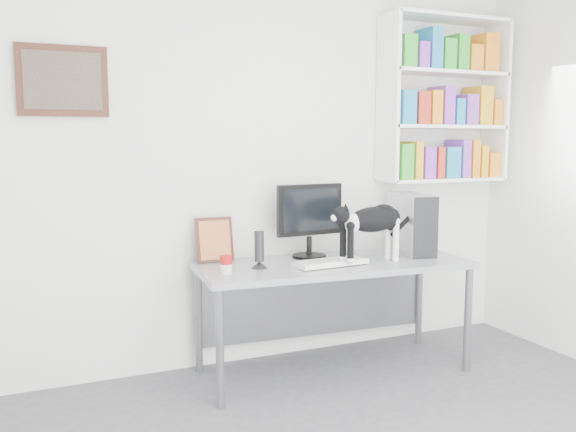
{
  "coord_description": "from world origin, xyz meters",
  "views": [
    {
      "loc": [
        -1.55,
        -1.95,
        1.55
      ],
      "look_at": [
        -0.03,
        1.53,
        1.08
      ],
      "focal_mm": 38.0,
      "sensor_mm": 36.0,
      "label": 1
    }
  ],
  "objects_px": {
    "desk": "(333,317)",
    "monitor": "(309,220)",
    "keyboard": "(330,263)",
    "pc_tower": "(412,224)",
    "leaning_print": "(214,239)",
    "cat": "(372,234)",
    "bookshelf": "(444,100)",
    "soup_can": "(226,264)",
    "speaker": "(259,249)"
  },
  "relations": [
    {
      "from": "pc_tower",
      "to": "leaning_print",
      "type": "height_order",
      "value": "pc_tower"
    },
    {
      "from": "bookshelf",
      "to": "leaning_print",
      "type": "distance_m",
      "value": 2.04
    },
    {
      "from": "pc_tower",
      "to": "bookshelf",
      "type": "bearing_deg",
      "value": 39.76
    },
    {
      "from": "pc_tower",
      "to": "leaning_print",
      "type": "distance_m",
      "value": 1.39
    },
    {
      "from": "speaker",
      "to": "cat",
      "type": "xyz_separation_m",
      "value": [
        0.72,
        -0.15,
        0.07
      ]
    },
    {
      "from": "speaker",
      "to": "cat",
      "type": "bearing_deg",
      "value": 4.54
    },
    {
      "from": "monitor",
      "to": "cat",
      "type": "height_order",
      "value": "monitor"
    },
    {
      "from": "keyboard",
      "to": "soup_can",
      "type": "xyz_separation_m",
      "value": [
        -0.68,
        0.05,
        0.04
      ]
    },
    {
      "from": "keyboard",
      "to": "pc_tower",
      "type": "relative_size",
      "value": 1.12
    },
    {
      "from": "pc_tower",
      "to": "leaning_print",
      "type": "relative_size",
      "value": 1.4
    },
    {
      "from": "desk",
      "to": "leaning_print",
      "type": "distance_m",
      "value": 0.95
    },
    {
      "from": "cat",
      "to": "speaker",
      "type": "bearing_deg",
      "value": 157.56
    },
    {
      "from": "bookshelf",
      "to": "leaning_print",
      "type": "relative_size",
      "value": 4.05
    },
    {
      "from": "speaker",
      "to": "keyboard",
      "type": "bearing_deg",
      "value": 3.78
    },
    {
      "from": "desk",
      "to": "speaker",
      "type": "relative_size",
      "value": 7.25
    },
    {
      "from": "keyboard",
      "to": "cat",
      "type": "distance_m",
      "value": 0.33
    },
    {
      "from": "leaning_print",
      "to": "cat",
      "type": "distance_m",
      "value": 1.03
    },
    {
      "from": "monitor",
      "to": "cat",
      "type": "bearing_deg",
      "value": -53.48
    },
    {
      "from": "bookshelf",
      "to": "soup_can",
      "type": "relative_size",
      "value": 11.34
    },
    {
      "from": "bookshelf",
      "to": "pc_tower",
      "type": "bearing_deg",
      "value": -149.7
    },
    {
      "from": "desk",
      "to": "monitor",
      "type": "xyz_separation_m",
      "value": [
        -0.09,
        0.2,
        0.63
      ]
    },
    {
      "from": "desk",
      "to": "pc_tower",
      "type": "xyz_separation_m",
      "value": [
        0.63,
        0.04,
        0.59
      ]
    },
    {
      "from": "soup_can",
      "to": "cat",
      "type": "distance_m",
      "value": 0.97
    },
    {
      "from": "bookshelf",
      "to": "speaker",
      "type": "height_order",
      "value": "bookshelf"
    },
    {
      "from": "cat",
      "to": "leaning_print",
      "type": "bearing_deg",
      "value": 142.83
    },
    {
      "from": "desk",
      "to": "monitor",
      "type": "distance_m",
      "value": 0.67
    },
    {
      "from": "desk",
      "to": "monitor",
      "type": "height_order",
      "value": "monitor"
    },
    {
      "from": "desk",
      "to": "leaning_print",
      "type": "height_order",
      "value": "leaning_print"
    },
    {
      "from": "monitor",
      "to": "soup_can",
      "type": "xyz_separation_m",
      "value": [
        -0.67,
        -0.24,
        -0.2
      ]
    },
    {
      "from": "leaning_print",
      "to": "soup_can",
      "type": "distance_m",
      "value": 0.38
    },
    {
      "from": "keyboard",
      "to": "speaker",
      "type": "relative_size",
      "value": 1.92
    },
    {
      "from": "monitor",
      "to": "pc_tower",
      "type": "distance_m",
      "value": 0.74
    },
    {
      "from": "monitor",
      "to": "soup_can",
      "type": "bearing_deg",
      "value": -163.8
    },
    {
      "from": "keyboard",
      "to": "pc_tower",
      "type": "bearing_deg",
      "value": 5.62
    },
    {
      "from": "desk",
      "to": "speaker",
      "type": "distance_m",
      "value": 0.72
    },
    {
      "from": "cat",
      "to": "monitor",
      "type": "bearing_deg",
      "value": 119.72
    },
    {
      "from": "soup_can",
      "to": "cat",
      "type": "bearing_deg",
      "value": -5.77
    },
    {
      "from": "monitor",
      "to": "leaning_print",
      "type": "relative_size",
      "value": 1.68
    },
    {
      "from": "leaning_print",
      "to": "soup_can",
      "type": "bearing_deg",
      "value": -95.65
    },
    {
      "from": "bookshelf",
      "to": "speaker",
      "type": "distance_m",
      "value": 1.91
    },
    {
      "from": "speaker",
      "to": "pc_tower",
      "type": "bearing_deg",
      "value": 17.79
    },
    {
      "from": "desk",
      "to": "pc_tower",
      "type": "bearing_deg",
      "value": 7.06
    },
    {
      "from": "pc_tower",
      "to": "speaker",
      "type": "relative_size",
      "value": 1.72
    },
    {
      "from": "desk",
      "to": "pc_tower",
      "type": "relative_size",
      "value": 4.21
    },
    {
      "from": "keyboard",
      "to": "leaning_print",
      "type": "relative_size",
      "value": 1.56
    },
    {
      "from": "monitor",
      "to": "speaker",
      "type": "distance_m",
      "value": 0.49
    },
    {
      "from": "leaning_print",
      "to": "monitor",
      "type": "bearing_deg",
      "value": -10.5
    },
    {
      "from": "bookshelf",
      "to": "cat",
      "type": "bearing_deg",
      "value": -153.4
    },
    {
      "from": "leaning_print",
      "to": "pc_tower",
      "type": "bearing_deg",
      "value": -11.37
    },
    {
      "from": "desk",
      "to": "cat",
      "type": "height_order",
      "value": "cat"
    }
  ]
}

